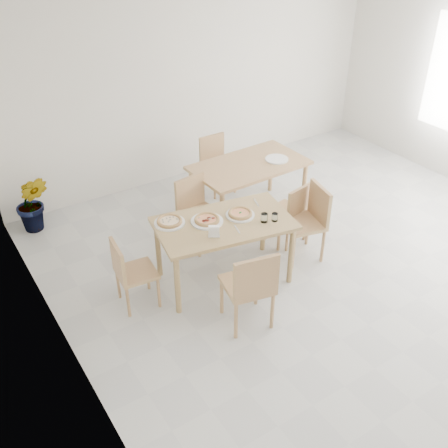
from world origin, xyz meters
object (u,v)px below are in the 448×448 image
pizza_pepperoni (207,219)px  tumbler_b (264,218)px  main_table (224,229)px  plate_empty (277,159)px  plate_pepperoni (207,221)px  potted_plant (33,203)px  chair_south (251,284)px  plate_mushroom (170,223)px  pizza_mushroom (169,221)px  tumbler_a (275,217)px  chair_north (196,207)px  chair_back_s (292,210)px  chair_east (309,217)px  napkin_holder (214,232)px  pizza_margherita (240,213)px  second_table (249,170)px  plate_margherita (240,215)px  chair_west (129,270)px  chair_back_n (216,160)px

pizza_pepperoni → tumbler_b: (0.51, -0.32, 0.02)m
main_table → plate_empty: size_ratio=5.22×
plate_pepperoni → potted_plant: 2.47m
chair_south → plate_mushroom: bearing=-62.6°
pizza_mushroom → pizza_pepperoni: 0.39m
main_table → tumbler_a: tumbler_a is taller
chair_north → tumbler_b: chair_north is taller
chair_back_s → chair_east: bearing=78.9°
main_table → pizza_mushroom: pizza_mushroom is taller
tumbler_b → plate_empty: size_ratio=0.32×
pizza_mushroom → napkin_holder: size_ratio=2.47×
pizza_margherita → chair_south: bearing=-117.7°
second_table → tumbler_a: bearing=-115.9°
tumbler_a → chair_back_s: bearing=35.2°
plate_pepperoni → pizza_margherita: size_ratio=1.30×
plate_mushroom → second_table: size_ratio=0.22×
chair_north → second_table: chair_north is taller
pizza_mushroom → tumbler_b: bearing=-30.9°
main_table → plate_empty: (1.39, 0.88, 0.10)m
chair_north → potted_plant: 2.09m
chair_north → tumbler_a: (0.34, -1.07, 0.30)m
plate_margherita → chair_west: bearing=173.4°
chair_back_n → main_table: bearing=-119.5°
chair_south → pizza_pepperoni: (0.05, 0.88, 0.25)m
tumbler_a → potted_plant: (-1.92, 2.43, -0.41)m
napkin_holder → second_table: size_ratio=0.09×
chair_east → plate_margherita: 0.91m
pizza_pepperoni → chair_back_n: chair_back_n is taller
plate_mushroom → plate_empty: size_ratio=1.09×
plate_empty → second_table: bearing=165.2°
tumbler_b → plate_empty: 1.52m
second_table → chair_west: bearing=-160.1°
chair_east → chair_back_s: (-0.00, 0.31, -0.05)m
pizza_mushroom → plate_empty: bearing=17.6°
plate_pepperoni → pizza_mushroom: (-0.34, 0.19, 0.02)m
chair_east → plate_empty: 1.11m
main_table → plate_margherita: plate_margherita is taller
main_table → tumbler_b: tumbler_b is taller
pizza_pepperoni → potted_plant: 2.47m
chair_east → pizza_margherita: size_ratio=3.42×
chair_south → plate_mushroom: 1.13m
pizza_margherita → potted_plant: bearing=128.0°
chair_west → pizza_pepperoni: pizza_pepperoni is taller
chair_south → chair_back_s: bearing=-131.7°
plate_empty → potted_plant: bearing=156.0°
chair_north → chair_back_n: bearing=38.6°
pizza_margherita → pizza_mushroom: size_ratio=0.81×
chair_west → chair_back_n: chair_back_n is taller
chair_east → plate_empty: size_ratio=3.01×
plate_pepperoni → napkin_holder: napkin_holder is taller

